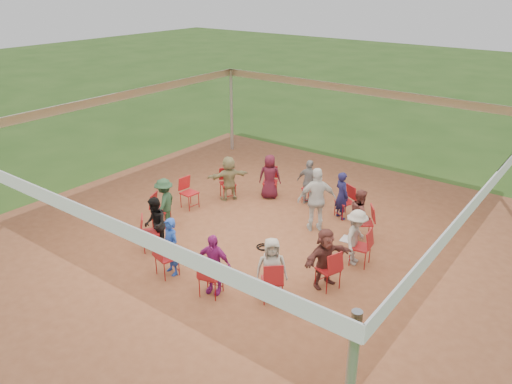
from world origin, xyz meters
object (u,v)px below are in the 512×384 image
Objects in this scene: chair_4 at (270,182)px; chair_7 at (161,210)px; chair_0 at (360,247)px; person_seated_7 at (155,224)px; person_seated_0 at (356,237)px; person_seated_11 at (325,258)px; chair_12 at (328,269)px; person_seated_5 at (229,178)px; chair_9 at (167,257)px; person_seated_3 at (309,182)px; chair_1 at (364,223)px; chair_11 at (272,281)px; standing_person at (317,200)px; chair_2 at (345,202)px; person_seated_10 at (271,268)px; person_seated_1 at (360,215)px; person_seated_4 at (270,177)px; chair_3 at (311,188)px; chair_8 at (151,233)px; person_seated_8 at (171,247)px; person_seated_9 at (213,264)px; person_seated_2 at (342,195)px; chair_6 at (189,193)px; chair_5 at (228,184)px; laptop at (349,237)px; chair_10 at (211,276)px; person_seated_6 at (165,203)px; cable_coil at (263,247)px.

chair_7 is (-1.15, -3.30, 0.00)m from chair_4.
person_seated_7 is (-4.23, -2.31, 0.22)m from chair_0.
person_seated_0 is 1.00× the size of person_seated_11.
person_seated_0 reaches higher than chair_12.
person_seated_5 is (-0.82, -0.93, 0.22)m from chair_4.
chair_9 is 5.12m from person_seated_3.
chair_1 and chair_11 have the same top height.
chair_7 is 0.53× the size of standing_person.
chair_2 is 0.68× the size of person_seated_3.
person_seated_10 is at bearing 166.15° from person_seated_11.
chair_7 is at bearing 82.91° from person_seated_1.
person_seated_1 is 1.00× the size of person_seated_4.
chair_3 is 1.00× the size of chair_8.
person_seated_9 is (1.20, 0.03, 0.00)m from person_seated_8.
person_seated_9 is (-0.45, -4.68, 0.00)m from person_seated_2.
chair_9 is 0.68× the size of person_seated_3.
chair_6 and chair_7 have the same top height.
chair_7 is 4.82m from person_seated_2.
person_seated_0 reaches higher than chair_0.
person_seated_4 and person_seated_5 have the same top height.
chair_5 is 4.67m from laptop.
person_seated_1 is at bearing 160.76° from chair_2.
person_seated_7 and person_seated_9 have the same top height.
person_seated_0 and person_seated_10 have the same top height.
person_seated_8 reaches higher than chair_0.
person_seated_6 is at bearing 136.96° from chair_10.
chair_12 is 0.68× the size of person_seated_6.
chair_5 is 5.23m from chair_11.
person_seated_0 is (-0.12, -0.02, 0.22)m from chair_0.
chair_9 is (1.64, -4.02, 0.00)m from chair_5.
chair_1 is 4.82m from person_seated_8.
chair_2 is 1.26m from person_seated_1.
chair_0 is at bearing 124.62° from chair_4.
person_seated_11 is at bearing 41.54° from person_seated_8.
person_seated_5 reaches higher than chair_7.
chair_1 and chair_7 have the same top height.
chair_2 is 4.34m from chair_11.
person_seated_5 is at bearing 27.69° from person_seated_3.
person_seated_0 is 1.00× the size of person_seated_4.
chair_2 is at bearing 82.91° from person_seated_8.
person_seated_0 is at bearing 149.77° from chair_2.
standing_person reaches higher than chair_1.
standing_person is at bearing 55.58° from chair_12.
chair_6 is 3.42m from person_seated_3.
chair_9 is at bearing 166.15° from chair_10.
person_seated_4 is at bearing 83.08° from person_seated_10.
chair_5 is 4.82m from person_seated_9.
cable_coil is at bearing 88.81° from chair_5.
chair_8 is 0.68× the size of person_seated_8.
chair_0 is at bearing 125.54° from person_seated_4.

